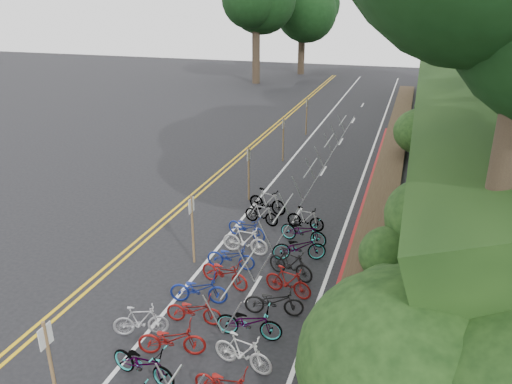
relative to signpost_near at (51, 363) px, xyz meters
The scene contains 8 objects.
ground 2.60m from the signpost_near, 104.56° to the left, with size 120.00×120.00×0.00m, color black.
road_markings 12.30m from the signpost_near, 89.63° to the left, with size 7.47×80.00×0.01m.
red_curb 15.10m from the signpost_near, 69.98° to the left, with size 0.25×28.00×0.10m, color maroon.
bike_racks_rest 15.33m from the signpost_near, 80.81° to the left, with size 1.14×23.00×1.17m.
signpost_near is the anchor object (origin of this frame).
signposts_rest 16.13m from the signpost_near, 89.83° to the left, with size 0.08×18.40×2.50m.
bike_front 3.18m from the signpost_near, 83.51° to the left, with size 1.52×0.43×0.91m, color #9E9EA3.
bike_valet 5.73m from the signpost_near, 65.41° to the left, with size 3.50×14.75×1.08m.
Camera 1 is at (7.33, -8.92, 8.68)m, focal length 35.00 mm.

